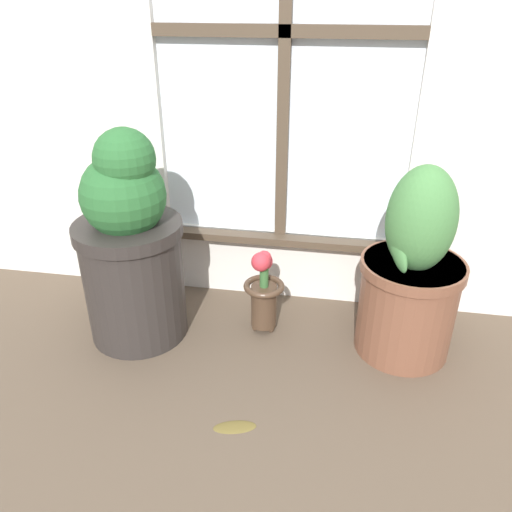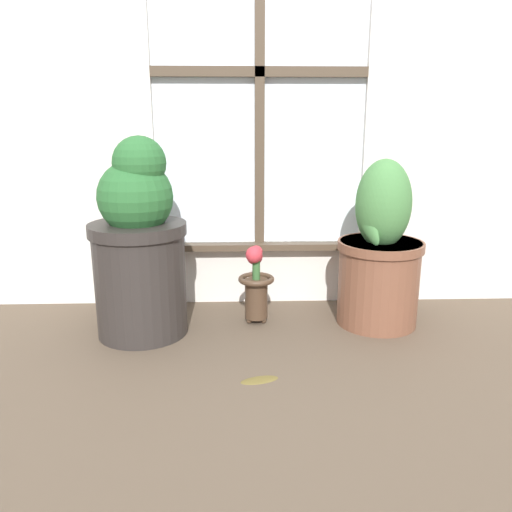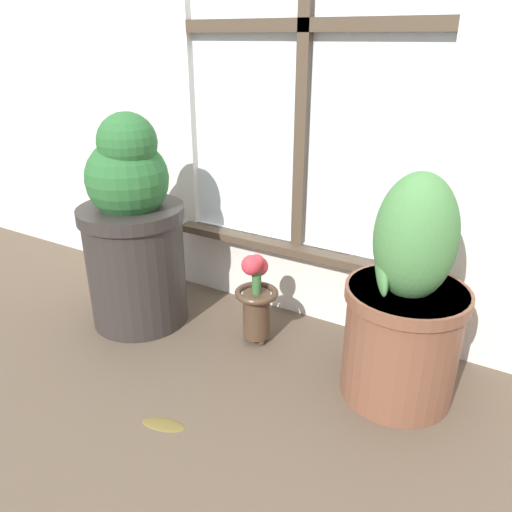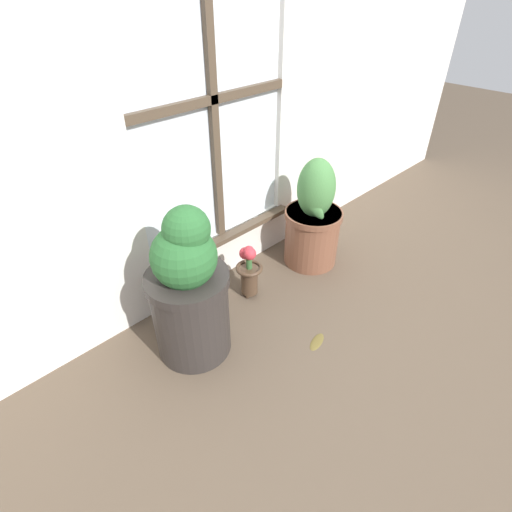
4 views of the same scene
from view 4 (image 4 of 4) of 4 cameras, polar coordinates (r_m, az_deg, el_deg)
name	(u,v)px [view 4 (image 4 of 4)]	position (r m, az deg, el deg)	size (l,w,h in m)	color
ground_plane	(315,335)	(1.79, 8.49, -11.13)	(10.00, 10.00, 0.00)	brown
potted_plant_left	(189,291)	(1.54, -9.56, -4.96)	(0.32, 0.32, 0.66)	#2D2826
potted_plant_right	(313,221)	(2.08, 8.15, 4.90)	(0.30, 0.30, 0.58)	brown
flower_vase	(249,271)	(1.88, -1.02, -2.11)	(0.13, 0.13, 0.28)	#473323
fallen_leaf	(317,341)	(1.77, 8.70, -11.95)	(0.12, 0.07, 0.01)	brown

